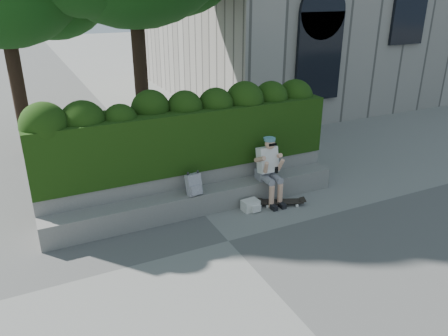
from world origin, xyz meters
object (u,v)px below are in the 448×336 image
skateboard (282,202)px  backpack_ground (250,205)px  person (269,167)px  backpack_plaid (194,185)px

skateboard → backpack_ground: (-0.68, 0.09, 0.03)m
person → backpack_plaid: bearing=177.1°
skateboard → backpack_plaid: (-1.77, 0.39, 0.58)m
skateboard → backpack_plaid: size_ratio=2.15×
person → backpack_plaid: (-1.62, 0.08, -0.10)m
person → skateboard: 0.76m
person → backpack_ground: size_ratio=4.13×
skateboard → backpack_plaid: 1.90m
backpack_plaid → backpack_ground: 1.25m
person → skateboard: (0.15, -0.31, -0.68)m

